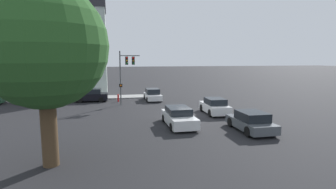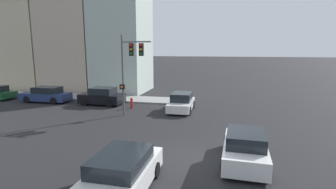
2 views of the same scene
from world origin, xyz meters
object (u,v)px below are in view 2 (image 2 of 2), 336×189
Objects in this scene: crossing_car_2 at (120,175)px; parked_car_1 at (46,95)px; parked_car_0 at (102,97)px; traffic_signal at (131,61)px; crossing_car_0 at (181,102)px; fire_hydrant at (132,103)px; crossing_car_3 at (245,148)px.

parked_car_1 is at bearing -135.16° from crossing_car_2.
parked_car_0 is 5.68m from parked_car_1.
traffic_signal is 6.17m from parked_car_0.
parked_car_0 reaches higher than crossing_car_2.
crossing_car_0 is at bearing 176.11° from parked_car_1.
traffic_signal is at bearing -161.45° from crossing_car_2.
parked_car_1 is at bearing 84.48° from fire_hydrant.
crossing_car_0 is 0.96× the size of crossing_car_3.
parked_car_1 is (-0.07, 5.68, -0.04)m from parked_car_0.
parked_car_1 is at bearing 62.99° from crossing_car_3.
crossing_car_2 is 5.60m from crossing_car_3.
crossing_car_3 is 12.45m from fire_hydrant.
crossing_car_2 reaches higher than fire_hydrant.
parked_car_0 is at bearing -150.79° from crossing_car_2.
crossing_car_0 reaches higher than crossing_car_2.
crossing_car_2 is at bearing 133.43° from parked_car_1.
parked_car_1 is (0.68, 13.03, 0.01)m from crossing_car_0.
crossing_car_2 is (-12.64, 0.01, -0.00)m from crossing_car_0.
traffic_signal reaches higher than crossing_car_0.
traffic_signal reaches higher than crossing_car_2.
parked_car_1 is (3.15, 9.70, -3.44)m from traffic_signal.
traffic_signal is 10.78m from crossing_car_3.
crossing_car_3 is 20.01m from parked_car_1.
crossing_car_2 is 1.20× the size of parked_car_0.
crossing_car_0 is 1.00× the size of parked_car_0.
crossing_car_3 reaches higher than parked_car_1.
traffic_signal reaches higher than fire_hydrant.
parked_car_1 is (13.32, 13.02, 0.01)m from crossing_car_2.
crossing_car_3 is 1.05× the size of parked_car_0.
parked_car_1 is at bearing -109.87° from traffic_signal.
parked_car_1 is 4.91× the size of fire_hydrant.
traffic_signal is at bearing 51.51° from crossing_car_3.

